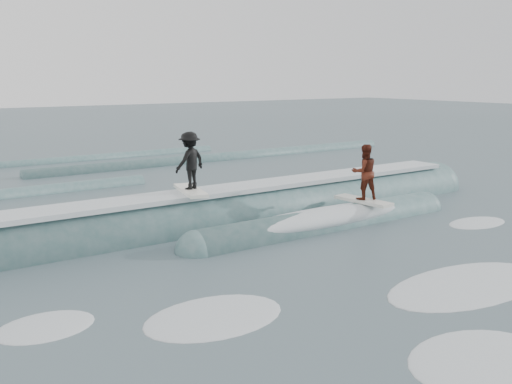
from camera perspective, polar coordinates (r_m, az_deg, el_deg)
ground at (r=13.81m, az=12.02°, el=-7.98°), size 160.00×160.00×0.00m
breaking_wave at (r=18.17m, az=-0.14°, el=-2.83°), size 21.12×3.83×2.11m
surfer_black at (r=17.10m, az=-6.63°, el=2.90°), size 1.26×2.07×1.82m
surfer_red at (r=18.39m, az=10.76°, el=1.70°), size 1.02×2.05×1.86m
whitewater at (r=12.89m, az=16.16°, el=-9.64°), size 15.54×7.30×0.10m
far_swells at (r=28.17m, az=-16.89°, el=1.73°), size 39.90×8.65×0.80m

